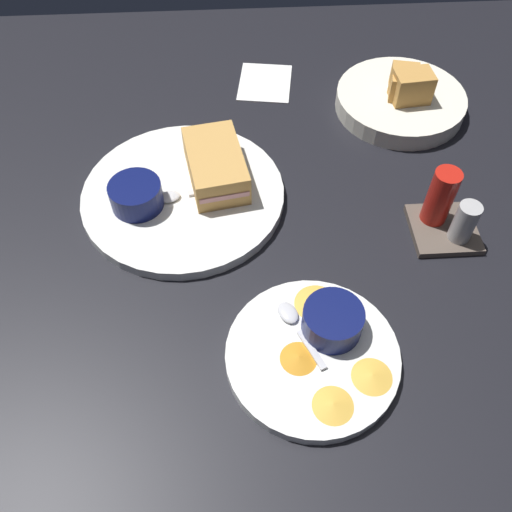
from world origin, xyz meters
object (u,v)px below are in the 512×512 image
object	(u,v)px
plate_sandwich_main	(183,195)
bread_basket_rear	(401,99)
sandwich_half_near	(216,165)
ramekin_light_gravy	(333,320)
spoon_by_gravy_ramekin	(293,321)
ramekin_dark_sauce	(136,195)
condiment_caddy	(447,213)
plate_chips_companion	(312,356)
spoon_by_dark_ramekin	(178,195)

from	to	relation	value
plate_sandwich_main	bread_basket_rear	world-z (taller)	bread_basket_rear
sandwich_half_near	ramekin_light_gravy	bearing A→B (deg)	26.65
plate_sandwich_main	spoon_by_gravy_ramekin	xyz separation A→B (cm)	(22.63, 13.71, 1.16)
ramekin_light_gravy	sandwich_half_near	bearing A→B (deg)	-153.35
plate_sandwich_main	sandwich_half_near	world-z (taller)	sandwich_half_near
plate_sandwich_main	ramekin_dark_sauce	distance (cm)	7.14
plate_sandwich_main	bread_basket_rear	size ratio (longest dim) A/B	1.37
ramekin_dark_sauce	spoon_by_gravy_ramekin	size ratio (longest dim) A/B	0.76
condiment_caddy	spoon_by_gravy_ramekin	bearing A→B (deg)	-56.61
ramekin_light_gravy	plate_chips_companion	bearing A→B (deg)	-39.81
spoon_by_dark_ramekin	bread_basket_rear	distance (cm)	41.55
spoon_by_gravy_ramekin	condiment_caddy	distance (cm)	26.66
condiment_caddy	spoon_by_dark_ramekin	bearing A→B (deg)	-100.70
plate_chips_companion	bread_basket_rear	bearing A→B (deg)	155.79
bread_basket_rear	condiment_caddy	size ratio (longest dim) A/B	2.25
ramekin_light_gravy	condiment_caddy	distance (cm)	23.76
ramekin_dark_sauce	spoon_by_gravy_ramekin	world-z (taller)	ramekin_dark_sauce
sandwich_half_near	condiment_caddy	distance (cm)	32.79
sandwich_half_near	ramekin_dark_sauce	distance (cm)	12.11
spoon_by_dark_ramekin	spoon_by_gravy_ramekin	xyz separation A→B (cm)	(21.55, 14.30, 0.00)
sandwich_half_near	spoon_by_dark_ramekin	size ratio (longest dim) A/B	1.43
ramekin_light_gravy	spoon_by_dark_ramekin	bearing A→B (deg)	-140.41
plate_sandwich_main	condiment_caddy	distance (cm)	36.90
spoon_by_dark_ramekin	plate_chips_companion	world-z (taller)	spoon_by_dark_ramekin
ramekin_dark_sauce	bread_basket_rear	bearing A→B (deg)	116.26
spoon_by_dark_ramekin	bread_basket_rear	xyz separation A→B (cm)	(-19.75, 36.56, 0.08)
ramekin_light_gravy	bread_basket_rear	size ratio (longest dim) A/B	0.33
sandwich_half_near	spoon_by_gravy_ramekin	xyz separation A→B (cm)	(25.23, 8.80, -2.04)
ramekin_light_gravy	spoon_by_gravy_ramekin	distance (cm)	4.78
plate_chips_companion	bread_basket_rear	distance (cm)	49.80
ramekin_dark_sauce	spoon_by_dark_ramekin	bearing A→B (deg)	100.65
sandwich_half_near	bread_basket_rear	distance (cm)	35.03
ramekin_dark_sauce	plate_chips_companion	xyz separation A→B (cm)	(24.59, 21.78, -2.78)
plate_sandwich_main	ramekin_dark_sauce	world-z (taller)	ramekin_dark_sauce
plate_sandwich_main	sandwich_half_near	bearing A→B (deg)	117.91
ramekin_light_gravy	condiment_caddy	xyz separation A→B (cm)	(-15.70, 17.84, -0.14)
plate_sandwich_main	plate_chips_companion	bearing A→B (deg)	30.20
plate_sandwich_main	bread_basket_rear	xyz separation A→B (cm)	(-18.68, 35.97, 1.25)
sandwich_half_near	plate_chips_companion	xyz separation A→B (cm)	(29.33, 10.64, -3.20)
spoon_by_dark_ramekin	ramekin_light_gravy	bearing A→B (deg)	39.59
plate_sandwich_main	ramekin_dark_sauce	bearing A→B (deg)	-71.09
ramekin_dark_sauce	ramekin_light_gravy	distance (cm)	32.49
sandwich_half_near	plate_chips_companion	size ratio (longest dim) A/B	0.70
spoon_by_dark_ramekin	spoon_by_gravy_ramekin	bearing A→B (deg)	33.57
sandwich_half_near	spoon_by_gravy_ramekin	size ratio (longest dim) A/B	1.49
spoon_by_gravy_ramekin	condiment_caddy	size ratio (longest dim) A/B	1.01
plate_chips_companion	condiment_caddy	bearing A→B (deg)	132.61
ramekin_dark_sauce	spoon_by_dark_ramekin	world-z (taller)	ramekin_dark_sauce
sandwich_half_near	bread_basket_rear	bearing A→B (deg)	117.37
sandwich_half_near	ramekin_light_gravy	world-z (taller)	sandwich_half_near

